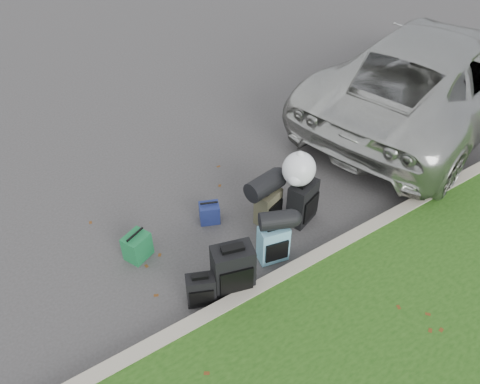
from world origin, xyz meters
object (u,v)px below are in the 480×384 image
suv (432,75)px  suitcase_olive (268,206)px  suitcase_large_black_left (233,270)px  suitcase_teal (273,243)px  tote_green (137,246)px  suitcase_large_black_right (302,202)px  tote_navy (209,213)px  suitcase_small_black (201,290)px

suv → suitcase_olive: bearing=84.9°
suv → suitcase_olive: suv is taller
suitcase_large_black_left → suitcase_olive: (1.09, 0.78, -0.09)m
suitcase_teal → suitcase_large_black_left: bearing=-155.5°
suv → suitcase_large_black_left: suv is taller
suv → suitcase_large_black_left: size_ratio=8.43×
suitcase_large_black_left → tote_green: 1.38m
suitcase_large_black_right → tote_navy: size_ratio=2.20×
suitcase_teal → tote_navy: suitcase_teal is taller
suitcase_small_black → suitcase_large_black_left: (0.42, -0.05, 0.14)m
suitcase_olive → tote_green: (-1.84, 0.37, -0.07)m
suv → suitcase_teal: size_ratio=11.00×
suitcase_large_black_right → suitcase_olive: bearing=127.9°
suv → suitcase_olive: 4.29m
suitcase_small_black → tote_navy: bearing=79.5°
suv → suitcase_large_black_right: 3.95m
suitcase_small_black → suitcase_teal: bearing=28.8°
suitcase_large_black_right → tote_green: bearing=144.7°
suitcase_small_black → suitcase_teal: 1.13m
suv → suitcase_small_black: size_ratio=13.78×
tote_green → tote_navy: bearing=-20.3°
suitcase_large_black_right → tote_navy: 1.32m
suv → tote_green: (-6.03, -0.36, -0.64)m
suitcase_large_black_right → suitcase_large_black_left: bearing=179.5°
suv → suitcase_teal: bearing=91.5°
suitcase_large_black_left → suitcase_teal: (0.71, 0.15, -0.08)m
tote_navy → suitcase_small_black: bearing=-101.5°
tote_green → suv: bearing=-20.3°
suv → suitcase_large_black_left: (-5.28, -1.51, -0.47)m
suitcase_olive → suitcase_teal: size_ratio=0.95×
tote_green → suitcase_small_black: bearing=-96.8°
suitcase_large_black_left → tote_green: (-0.75, 1.15, -0.17)m
suitcase_large_black_left → tote_green: size_ratio=1.93×
suv → suitcase_small_black: 5.91m
suitcase_olive → tote_navy: suitcase_olive is taller
suitcase_olive → tote_green: bearing=149.8°
suv → suitcase_teal: (-4.57, -1.36, -0.55)m
suitcase_teal → tote_green: 1.77m
suv → suitcase_large_black_right: suv is taller
suitcase_olive → suitcase_teal: (-0.38, -0.63, 0.01)m
suitcase_small_black → suitcase_olive: bearing=49.7°
suitcase_teal → suitcase_large_black_right: size_ratio=0.82×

